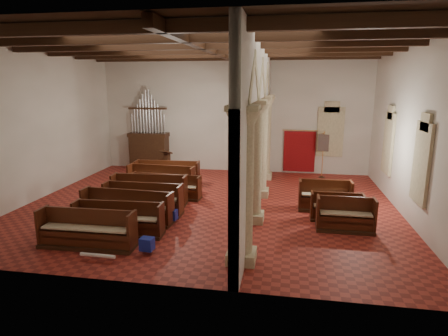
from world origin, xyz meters
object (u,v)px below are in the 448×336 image
at_px(pipe_organ, 149,144).
at_px(aisle_pew_0, 345,219).
at_px(lectern, 167,165).
at_px(processional_banner, 322,162).
at_px(nave_pew_0, 87,235).

distance_m(pipe_organ, aisle_pew_0, 11.86).
distance_m(lectern, processional_banner, 7.75).
distance_m(processional_banner, aisle_pew_0, 6.98).
relative_size(processional_banner, nave_pew_0, 0.83).
relative_size(pipe_organ, aisle_pew_0, 2.45).
distance_m(lectern, aisle_pew_0, 9.89).
xyz_separation_m(lectern, nave_pew_0, (0.42, -8.54, -0.20)).
height_order(pipe_organ, processional_banner, pipe_organ).
relative_size(processional_banner, aisle_pew_0, 1.30).
height_order(pipe_organ, aisle_pew_0, pipe_organ).
bearing_deg(pipe_organ, processional_banner, -2.19).
bearing_deg(processional_banner, pipe_organ, -164.07).
bearing_deg(aisle_pew_0, pipe_organ, 142.36).
relative_size(lectern, processional_banner, 0.58).
bearing_deg(nave_pew_0, processional_banner, 51.78).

